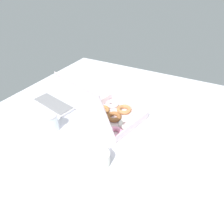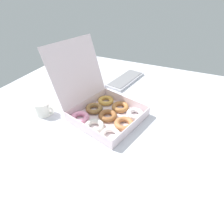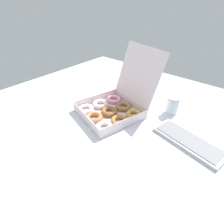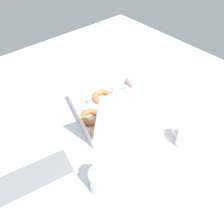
{
  "view_description": "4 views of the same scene",
  "coord_description": "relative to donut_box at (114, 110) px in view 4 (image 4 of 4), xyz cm",
  "views": [
    {
      "loc": [
        -44.47,
        86.51,
        77.9
      ],
      "look_at": [
        1.76,
        -0.52,
        3.94
      ],
      "focal_mm": 28.0,
      "sensor_mm": 36.0,
      "label": 1
    },
    {
      "loc": [
        -72.17,
        -33.27,
        64.06
      ],
      "look_at": [
        0.54,
        -0.88,
        4.4
      ],
      "focal_mm": 28.0,
      "sensor_mm": 36.0,
      "label": 2
    },
    {
      "loc": [
        62.41,
        -68.81,
        65.85
      ],
      "look_at": [
        2.37,
        0.65,
        2.99
      ],
      "focal_mm": 28.0,
      "sensor_mm": 36.0,
      "label": 3
    },
    {
      "loc": [
        50.82,
        60.81,
        80.1
      ],
      "look_at": [
        1.52,
        3.57,
        3.53
      ],
      "focal_mm": 35.0,
      "sensor_mm": 36.0,
      "label": 4
    }
  ],
  "objects": [
    {
      "name": "keyboard",
      "position": [
        48.79,
        4.98,
        -3.1
      ],
      "size": [
        38.67,
        20.82,
        2.2
      ],
      "color": "#BBBAC2",
      "rests_on": "ground_plane"
    },
    {
      "name": "ground_plane",
      "position": [
        -0.08,
        -3.74,
        -5.16
      ],
      "size": [
        180.0,
        180.0,
        2.0
      ],
      "primitive_type": "cube",
      "color": "silver"
    },
    {
      "name": "paper_napkin",
      "position": [
        16.97,
        -32.52,
        -4.09
      ],
      "size": [
        16.44,
        15.12,
        0.15
      ],
      "primitive_type": "cube",
      "rotation": [
        0.0,
        0.0,
        0.31
      ],
      "color": "white",
      "rests_on": "ground_plane"
    },
    {
      "name": "coffee_mug",
      "position": [
        -12.56,
        33.74,
        0.1
      ],
      "size": [
        8.82,
        12.29,
        8.31
      ],
      "color": "white",
      "rests_on": "ground_plane"
    },
    {
      "name": "donut_box",
      "position": [
        0.0,
        0.0,
        0.0
      ],
      "size": [
        45.57,
        53.3,
        39.33
      ],
      "color": "white",
      "rests_on": "ground_plane"
    },
    {
      "name": "glass_jar",
      "position": [
        29.31,
        25.62,
        1.57
      ],
      "size": [
        8.18,
        8.18,
        11.37
      ],
      "color": "silver",
      "rests_on": "ground_plane"
    }
  ]
}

